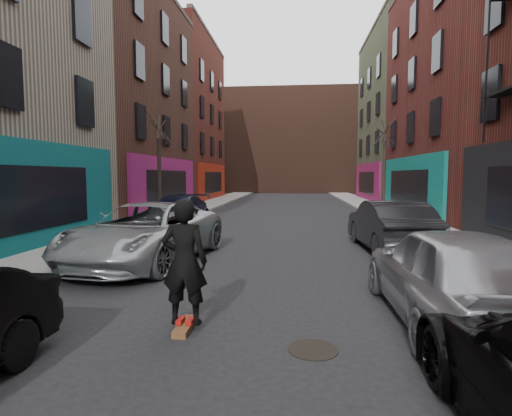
% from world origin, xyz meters
% --- Properties ---
extents(sidewalk_left, '(2.50, 84.00, 0.13)m').
position_xyz_m(sidewalk_left, '(-6.25, 30.00, 0.07)').
color(sidewalk_left, gray).
rests_on(sidewalk_left, ground).
extents(sidewalk_right, '(2.50, 84.00, 0.13)m').
position_xyz_m(sidewalk_right, '(6.25, 30.00, 0.07)').
color(sidewalk_right, gray).
rests_on(sidewalk_right, ground).
extents(building_far, '(40.00, 10.00, 14.00)m').
position_xyz_m(building_far, '(0.00, 56.00, 7.00)').
color(building_far, '#47281E').
rests_on(building_far, ground).
extents(tree_left_far, '(2.00, 2.00, 6.50)m').
position_xyz_m(tree_left_far, '(-6.20, 18.00, 3.38)').
color(tree_left_far, black).
rests_on(tree_left_far, sidewalk_left).
extents(tree_right_far, '(2.00, 2.00, 6.80)m').
position_xyz_m(tree_right_far, '(6.20, 24.00, 3.53)').
color(tree_right_far, black).
rests_on(tree_right_far, sidewalk_right).
extents(parked_left_far, '(3.49, 6.23, 1.65)m').
position_xyz_m(parked_left_far, '(-3.44, 8.92, 0.82)').
color(parked_left_far, '#95999D').
rests_on(parked_left_far, ground).
extents(parked_left_end, '(2.17, 5.19, 1.50)m').
position_xyz_m(parked_left_end, '(-4.60, 15.65, 0.75)').
color(parked_left_end, black).
rests_on(parked_left_end, ground).
extents(parked_right_far, '(1.99, 4.88, 1.66)m').
position_xyz_m(parked_right_far, '(3.20, 4.87, 0.83)').
color(parked_right_far, '#999BA2').
rests_on(parked_right_far, ground).
extents(parked_right_end, '(2.03, 5.00, 1.61)m').
position_xyz_m(parked_right_end, '(3.68, 11.33, 0.81)').
color(parked_right_end, black).
rests_on(parked_right_end, ground).
extents(skateboard, '(0.22, 0.80, 0.10)m').
position_xyz_m(skateboard, '(-1.03, 4.23, 0.05)').
color(skateboard, brown).
rests_on(skateboard, ground).
extents(skateboarder, '(0.72, 0.47, 1.96)m').
position_xyz_m(skateboarder, '(-1.03, 4.23, 1.08)').
color(skateboarder, black).
rests_on(skateboarder, skateboard).
extents(manhole, '(0.92, 0.92, 0.01)m').
position_xyz_m(manhole, '(0.93, 3.68, 0.01)').
color(manhole, black).
rests_on(manhole, ground).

